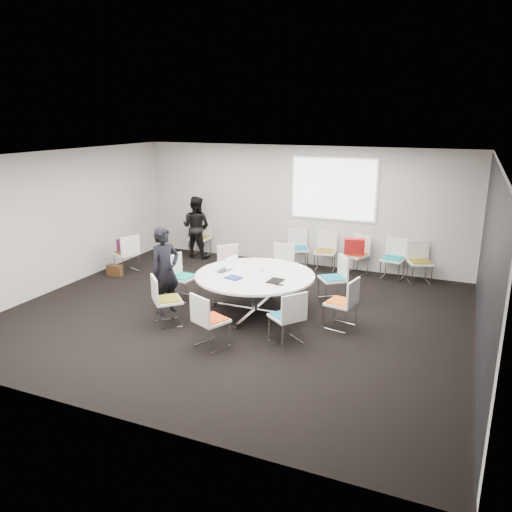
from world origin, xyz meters
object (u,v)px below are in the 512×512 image
at_px(chair_ring_b, 333,287).
at_px(person_main, 165,271).
at_px(chair_back_a, 298,256).
at_px(chair_person_back, 200,245).
at_px(chair_ring_a, 341,312).
at_px(chair_back_d, 392,267).
at_px(conference_table, 255,285).
at_px(chair_spare_left, 127,261).
at_px(chair_ring_e, 183,286).
at_px(laptop, 227,270).
at_px(brown_bag, 115,270).
at_px(person_back, 196,227).
at_px(chair_back_c, 356,262).
at_px(chair_back_e, 419,270).
at_px(chair_ring_d, 231,275).
at_px(chair_ring_f, 167,310).
at_px(chair_back_b, 325,259).
at_px(chair_ring_c, 280,274).
at_px(chair_ring_g, 211,331).
at_px(maroon_bag, 126,246).
at_px(chair_ring_h, 287,327).
at_px(cup, 261,269).

height_order(chair_ring_b, person_main, person_main).
relative_size(chair_back_a, chair_person_back, 1.00).
bearing_deg(person_main, chair_ring_a, -56.92).
relative_size(chair_ring_a, chair_back_d, 1.00).
distance_m(conference_table, chair_spare_left, 3.80).
bearing_deg(chair_ring_e, chair_spare_left, -109.66).
distance_m(laptop, brown_bag, 3.36).
xyz_separation_m(chair_ring_e, chair_back_a, (1.37, 2.91, 0.00)).
height_order(chair_back_d, person_back, person_back).
bearing_deg(chair_back_a, chair_back_c, 155.45).
bearing_deg(chair_back_e, chair_person_back, -22.70).
bearing_deg(laptop, chair_back_e, -36.38).
bearing_deg(chair_back_c, brown_bag, 49.15).
bearing_deg(chair_back_e, laptop, 21.67).
bearing_deg(chair_ring_d, chair_person_back, -91.96).
bearing_deg(chair_ring_f, conference_table, 88.71).
bearing_deg(chair_back_e, chair_back_b, -23.25).
xyz_separation_m(conference_table, chair_ring_f, (-1.15, -1.10, -0.25)).
bearing_deg(chair_back_a, conference_table, 68.90).
distance_m(chair_spare_left, chair_person_back, 2.08).
xyz_separation_m(chair_ring_b, chair_ring_d, (-2.14, -0.08, 0.00)).
height_order(chair_ring_c, chair_person_back, same).
height_order(conference_table, chair_ring_g, chair_ring_g).
relative_size(chair_ring_e, person_main, 0.56).
bearing_deg(chair_back_b, chair_ring_g, 77.63).
height_order(chair_ring_g, chair_back_a, same).
xyz_separation_m(chair_spare_left, person_main, (2.16, -1.69, 0.51)).
xyz_separation_m(conference_table, maroon_bag, (-3.65, 1.09, 0.09)).
bearing_deg(chair_ring_c, chair_ring_h, 113.74).
distance_m(conference_table, maroon_bag, 3.81).
distance_m(chair_ring_c, maroon_bag, 3.62).
bearing_deg(chair_back_c, conference_table, 93.24).
bearing_deg(chair_ring_h, maroon_bag, 103.19).
relative_size(chair_ring_h, chair_back_b, 1.00).
relative_size(chair_ring_e, chair_back_b, 1.00).
height_order(chair_back_b, chair_spare_left, same).
bearing_deg(cup, chair_ring_a, -9.51).
distance_m(chair_back_b, chair_back_c, 0.71).
bearing_deg(chair_person_back, chair_ring_b, 155.16).
bearing_deg(chair_ring_h, chair_ring_f, 130.65).
xyz_separation_m(chair_back_d, chair_spare_left, (-5.63, -1.90, 0.00)).
relative_size(chair_ring_c, chair_ring_f, 1.00).
bearing_deg(chair_ring_d, person_back, -89.39).
relative_size(chair_ring_b, laptop, 2.56).
relative_size(chair_back_c, person_back, 0.57).
relative_size(chair_ring_a, chair_person_back, 1.00).
xyz_separation_m(chair_back_d, maroon_bag, (-5.65, -1.89, 0.34)).
relative_size(conference_table, chair_ring_d, 2.43).
relative_size(cup, brown_bag, 0.25).
bearing_deg(person_back, laptop, 128.04).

